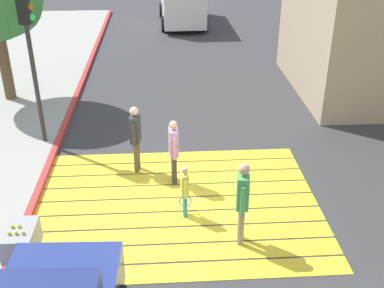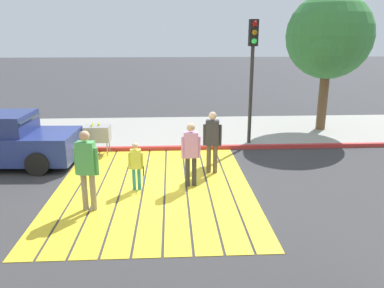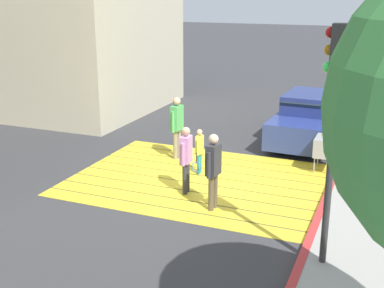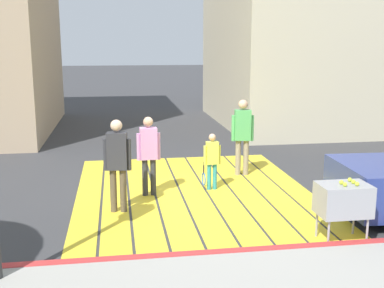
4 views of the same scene
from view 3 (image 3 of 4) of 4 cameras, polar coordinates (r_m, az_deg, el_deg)
ground_plane at (r=13.11m, az=0.82°, el=-4.07°), size 120.00×120.00×0.00m
crosswalk_stripes at (r=13.10m, az=0.82°, el=-4.04°), size 6.40×4.90×0.01m
curb_painted at (r=12.36m, az=15.05°, el=-5.72°), size 0.16×40.00×0.13m
car_parked_near_curb at (r=16.62m, az=13.13°, el=2.74°), size 2.12×4.37×1.57m
traffic_light_corner at (r=8.43m, az=15.86°, el=4.81°), size 0.39×0.28×4.24m
tennis_ball_cart at (r=13.98m, az=14.91°, el=-0.26°), size 0.56×0.80×1.02m
pedestrian_adult_lead at (r=11.94m, az=-0.69°, el=-1.29°), size 0.23×0.49×1.66m
pedestrian_adult_trailing at (r=14.43m, az=-1.72°, el=2.36°), size 0.28×0.53×1.82m
pedestrian_adult_side at (r=11.05m, az=2.42°, el=-2.54°), size 0.27×0.51×1.76m
pedestrian_child_with_racket at (r=13.29m, az=0.84°, el=-0.60°), size 0.28×0.39×1.24m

